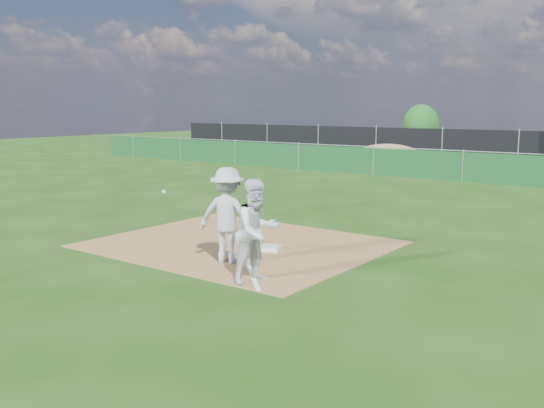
{
  "coord_description": "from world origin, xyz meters",
  "views": [
    {
      "loc": [
        8.43,
        -9.05,
        3.05
      ],
      "look_at": [
        0.89,
        1.0,
        1.0
      ],
      "focal_mm": 40.0,
      "sensor_mm": 36.0,
      "label": 1
    }
  ],
  "objects_px": {
    "runner": "(257,231)",
    "tree_left": "(421,125)",
    "first_base": "(270,248)",
    "play_at_first": "(228,215)",
    "car_left": "(456,143)"
  },
  "relations": [
    {
      "from": "runner",
      "to": "tree_left",
      "type": "relative_size",
      "value": 0.57
    },
    {
      "from": "first_base",
      "to": "play_at_first",
      "type": "xyz_separation_m",
      "value": [
        -0.06,
        -1.29,
        0.89
      ]
    },
    {
      "from": "first_base",
      "to": "tree_left",
      "type": "distance_m",
      "value": 34.36
    },
    {
      "from": "play_at_first",
      "to": "car_left",
      "type": "bearing_deg",
      "value": 101.51
    },
    {
      "from": "tree_left",
      "to": "play_at_first",
      "type": "bearing_deg",
      "value": -72.61
    },
    {
      "from": "first_base",
      "to": "tree_left",
      "type": "height_order",
      "value": "tree_left"
    },
    {
      "from": "play_at_first",
      "to": "tree_left",
      "type": "distance_m",
      "value": 35.54
    },
    {
      "from": "runner",
      "to": "car_left",
      "type": "height_order",
      "value": "runner"
    },
    {
      "from": "car_left",
      "to": "tree_left",
      "type": "relative_size",
      "value": 1.38
    },
    {
      "from": "runner",
      "to": "car_left",
      "type": "relative_size",
      "value": 0.42
    },
    {
      "from": "runner",
      "to": "tree_left",
      "type": "bearing_deg",
      "value": 33.1
    },
    {
      "from": "play_at_first",
      "to": "first_base",
      "type": "bearing_deg",
      "value": 87.18
    },
    {
      "from": "runner",
      "to": "car_left",
      "type": "bearing_deg",
      "value": 27.79
    },
    {
      "from": "play_at_first",
      "to": "runner",
      "type": "distance_m",
      "value": 1.42
    },
    {
      "from": "first_base",
      "to": "play_at_first",
      "type": "bearing_deg",
      "value": -92.82
    }
  ]
}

